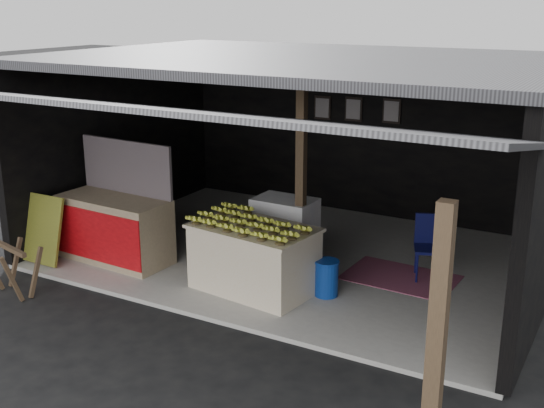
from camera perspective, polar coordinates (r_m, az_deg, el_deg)
The scene contains 13 objects.
ground at distance 8.47m, azimuth -5.46°, elevation -9.75°, with size 80.00×80.00×0.00m, color black.
concrete_slab at distance 10.43m, azimuth 2.38°, elevation -4.30°, with size 7.00×5.00×0.06m, color gray.
shophouse at distance 10.16m, azimuth 3.34°, elevation 7.24°, with size 7.40×7.29×3.02m.
banana_table at distance 8.99m, azimuth -1.52°, elevation -4.56°, with size 1.71×1.17×0.88m.
banana_pile at distance 8.82m, azimuth -1.54°, elevation -1.36°, with size 1.48×0.89×0.17m, color yellow, non-canonical shape.
white_crate at distance 9.92m, azimuth 1.07°, elevation -2.25°, with size 0.88×0.61×0.97m.
neighbor_stall at distance 10.26m, azimuth -12.99°, elevation -1.80°, with size 1.73×0.85×1.75m.
green_signboard at distance 10.46m, azimuth -18.62°, elevation -2.03°, with size 0.67×0.04×1.01m, color black.
sawhorse at distance 9.62m, azimuth -20.84°, elevation -4.77°, with size 0.72×0.72×0.67m.
water_barrel at distance 8.93m, azimuth 4.58°, elevation -6.28°, with size 0.31×0.31×0.45m, color navy.
plastic_chair at distance 9.63m, azimuth 13.08°, elevation -3.04°, with size 0.54×0.54×0.89m.
magenta_rug at distance 9.69m, azimuth 10.69°, elevation -6.04°, with size 1.50×1.00×0.01m, color maroon.
picture_frames at distance 12.13m, azimuth 6.99°, elevation 7.87°, with size 1.62×0.04×0.46m.
Camera 1 is at (4.40, -6.19, 3.76)m, focal length 45.00 mm.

